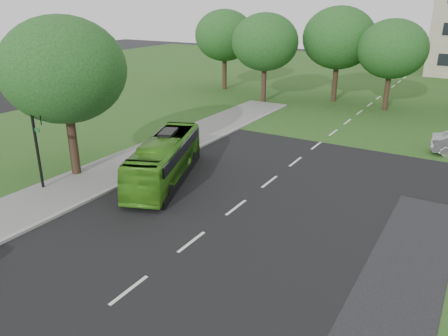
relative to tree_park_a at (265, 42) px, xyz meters
name	(u,v)px	position (x,y,z in m)	size (l,w,h in m)	color
ground	(215,224)	(10.05, -25.68, -6.08)	(160.00, 160.00, 0.00)	black
street_surfaces	(346,119)	(9.67, -2.93, -6.06)	(120.00, 120.00, 0.15)	black
tree_park_a	(265,42)	(0.00, 0.00, 0.00)	(6.75, 6.75, 8.97)	black
tree_park_b	(339,38)	(6.31, 4.02, 0.39)	(7.32, 7.32, 9.59)	black
tree_park_c	(392,49)	(11.87, 2.57, -0.30)	(6.42, 6.42, 8.53)	black
tree_park_f	(225,35)	(-7.18, 4.02, 0.15)	(6.87, 6.87, 9.17)	black
tree_side_near	(64,70)	(-0.53, -24.71, 0.24)	(7.01, 7.01, 9.32)	black
bus	(165,159)	(4.55, -22.47, -4.81)	(2.15, 9.17, 2.55)	#45961F
traffic_light	(37,135)	(-0.27, -27.21, -2.86)	(0.89, 0.27, 5.48)	black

